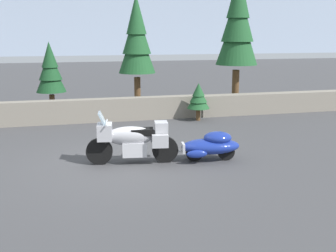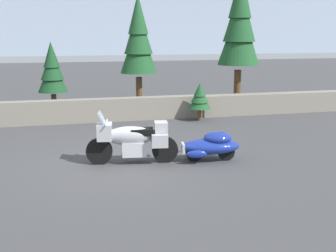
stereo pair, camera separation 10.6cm
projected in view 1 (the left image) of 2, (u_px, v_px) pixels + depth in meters
ground_plane at (117, 163)px, 10.36m from camera, size 80.00×80.00×0.00m
stone_guard_wall at (98, 110)px, 15.20m from camera, size 24.00×0.58×0.91m
distant_ridgeline at (65, 14)px, 98.64m from camera, size 240.00×80.00×16.00m
touring_motorcycle at (132, 139)px, 10.22m from camera, size 2.31×0.94×1.33m
car_shaped_trailer at (211, 145)px, 10.48m from camera, size 2.23×0.92×0.76m
pine_tree_tall at (238, 23)px, 17.20m from camera, size 1.77×1.77×5.85m
pine_tree_secondary at (137, 38)px, 17.13m from camera, size 1.56×1.56×4.84m
pine_tree_far_right at (50, 70)px, 16.05m from camera, size 1.16×1.16×2.92m
pine_sapling_near at (198, 97)px, 15.32m from camera, size 0.85×0.85×1.42m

